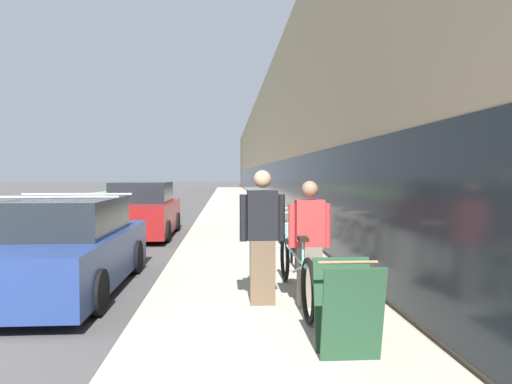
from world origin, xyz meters
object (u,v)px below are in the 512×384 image
at_px(cruiser_bike_nearest, 297,239).
at_px(cruiser_bike_middle, 279,228).
at_px(person_rider, 309,243).
at_px(person_bystander, 262,237).
at_px(parked_sedan_curbside, 68,249).
at_px(tandem_bicycle, 295,269).
at_px(sandwich_board_sign, 348,308).
at_px(vintage_roadster_curbside, 143,212).
at_px(bike_rack_hoop, 294,238).

bearing_deg(cruiser_bike_nearest, cruiser_bike_middle, 92.57).
relative_size(person_rider, person_bystander, 0.92).
height_order(cruiser_bike_middle, parked_sedan_curbside, parked_sedan_curbside).
relative_size(person_rider, cruiser_bike_nearest, 0.96).
distance_m(tandem_bicycle, cruiser_bike_middle, 5.23).
distance_m(tandem_bicycle, cruiser_bike_nearest, 3.07).
height_order(cruiser_bike_nearest, sandwich_board_sign, cruiser_bike_nearest).
relative_size(cruiser_bike_nearest, vintage_roadster_curbside, 0.41).
bearing_deg(cruiser_bike_middle, bike_rack_hoop, -91.57).
distance_m(person_bystander, vintage_roadster_curbside, 8.01).
xyz_separation_m(cruiser_bike_middle, parked_sedan_curbside, (-3.77, -4.18, 0.19)).
height_order(person_rider, vintage_roadster_curbside, person_rider).
height_order(cruiser_bike_nearest, cruiser_bike_middle, cruiser_bike_nearest).
bearing_deg(person_bystander, cruiser_bike_nearest, 73.55).
distance_m(person_rider, vintage_roadster_curbside, 8.38).
bearing_deg(tandem_bicycle, person_bystander, -154.61).
height_order(person_rider, bike_rack_hoop, person_rider).
xyz_separation_m(bike_rack_hoop, cruiser_bike_middle, (0.08, 3.01, -0.16)).
bearing_deg(cruiser_bike_middle, cruiser_bike_nearest, -87.43).
bearing_deg(cruiser_bike_middle, person_bystander, -99.00).
bearing_deg(person_bystander, sandwich_board_sign, -69.85).
distance_m(cruiser_bike_nearest, cruiser_bike_middle, 2.19).
bearing_deg(sandwich_board_sign, vintage_roadster_curbside, 111.00).
height_order(cruiser_bike_middle, sandwich_board_sign, sandwich_board_sign).
relative_size(person_rider, parked_sedan_curbside, 0.39).
relative_size(tandem_bicycle, bike_rack_hoop, 3.37).
bearing_deg(bike_rack_hoop, person_rider, -94.04).
height_order(tandem_bicycle, person_rider, person_rider).
xyz_separation_m(cruiser_bike_nearest, vintage_roadster_curbside, (-3.85, 4.22, 0.23)).
distance_m(tandem_bicycle, person_bystander, 0.70).
distance_m(person_rider, cruiser_bike_middle, 5.60).
relative_size(sandwich_board_sign, vintage_roadster_curbside, 0.22).
height_order(tandem_bicycle, parked_sedan_curbside, parked_sedan_curbside).
bearing_deg(person_bystander, tandem_bicycle, 25.39).
xyz_separation_m(cruiser_bike_nearest, parked_sedan_curbside, (-3.86, -1.99, 0.16)).
distance_m(bike_rack_hoop, parked_sedan_curbside, 3.86).
bearing_deg(sandwich_board_sign, person_rider, 92.04).
bearing_deg(person_rider, tandem_bicycle, 110.14).
bearing_deg(tandem_bicycle, cruiser_bike_middle, 85.63).
xyz_separation_m(bike_rack_hoop, vintage_roadster_curbside, (-3.67, 5.04, 0.09)).
distance_m(tandem_bicycle, vintage_roadster_curbside, 7.99).
relative_size(person_bystander, cruiser_bike_middle, 1.08).
height_order(person_bystander, bike_rack_hoop, person_bystander).
height_order(person_bystander, sandwich_board_sign, person_bystander).
bearing_deg(vintage_roadster_curbside, sandwich_board_sign, -69.00).
bearing_deg(person_bystander, parked_sedan_curbside, 156.67).
bearing_deg(bike_rack_hoop, tandem_bicycle, -98.17).
xyz_separation_m(person_rider, bike_rack_hoop, (0.18, 2.57, -0.30)).
xyz_separation_m(person_rider, parked_sedan_curbside, (-3.50, 1.40, -0.27)).
xyz_separation_m(person_bystander, cruiser_bike_nearest, (0.96, 3.25, -0.50)).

